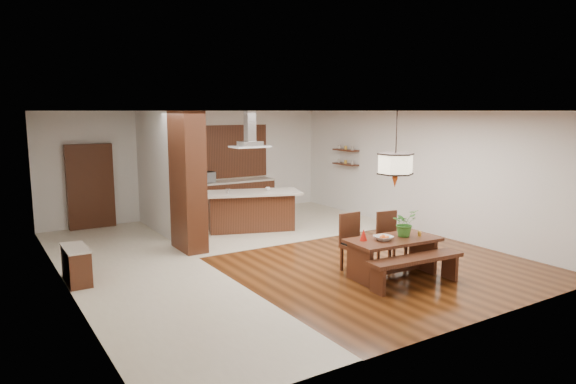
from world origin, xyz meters
TOP-DOWN VIEW (x-y plane):
  - room_shell at (0.00, 0.00)m, footprint 9.00×9.04m
  - tile_hallway at (-2.75, 0.00)m, footprint 2.50×9.00m
  - tile_kitchen at (1.25, 2.50)m, footprint 5.50×4.00m
  - soffit_band at (0.00, 0.00)m, footprint 8.00×9.00m
  - partition_pier at (-1.40, 1.20)m, footprint 0.45×1.00m
  - partition_stub at (-1.40, 3.30)m, footprint 0.18×2.40m
  - hallway_console at (-3.81, 0.20)m, footprint 0.37×0.88m
  - hallway_doorway at (-2.70, 4.40)m, footprint 1.10×0.20m
  - rear_counter at (1.00, 4.20)m, footprint 2.60×0.62m
  - kitchen_window at (1.00, 4.46)m, footprint 2.60×0.08m
  - shelf_lower at (3.87, 2.60)m, footprint 0.26×0.90m
  - shelf_upper at (3.87, 2.60)m, footprint 0.26×0.90m
  - dining_table at (0.99, -2.37)m, footprint 1.69×0.93m
  - dining_bench at (0.95, -2.96)m, footprint 1.81×0.52m
  - dining_chair_left at (0.61, -1.84)m, footprint 0.47×0.47m
  - dining_chair_right at (1.43, -1.90)m, footprint 0.51×0.51m
  - pendant_lantern at (0.99, -2.37)m, footprint 0.64×0.64m
  - foliage_plant at (1.27, -2.35)m, footprint 0.47×0.41m
  - fruit_bowl at (0.76, -2.37)m, footprint 0.32×0.32m
  - napkin_cone at (0.45, -2.20)m, footprint 0.16×0.16m
  - gold_ornament at (1.51, -2.49)m, footprint 0.07×0.07m
  - kitchen_island at (0.54, 2.08)m, footprint 2.54×1.72m
  - range_hood at (0.54, 2.08)m, footprint 0.90×0.55m
  - island_cup at (0.94, 1.94)m, footprint 0.14×0.14m
  - microwave at (0.22, 4.17)m, footprint 0.61×0.50m

SIDE VIEW (x-z plane):
  - tile_hallway at x=-2.75m, z-range 0.00..0.01m
  - tile_kitchen at x=1.25m, z-range 0.00..0.01m
  - dining_bench at x=0.95m, z-range 0.00..0.50m
  - hallway_console at x=-3.81m, z-range 0.00..0.63m
  - rear_counter at x=1.00m, z-range 0.00..0.95m
  - kitchen_island at x=0.54m, z-range 0.01..0.98m
  - dining_table at x=0.99m, z-range 0.16..0.84m
  - dining_chair_right at x=1.43m, z-range 0.00..1.01m
  - dining_chair_left at x=0.61m, z-range 0.00..1.06m
  - fruit_bowl at x=0.76m, z-range 0.68..0.76m
  - gold_ornament at x=1.51m, z-range 0.68..0.78m
  - napkin_cone at x=0.45m, z-range 0.68..0.89m
  - foliage_plant at x=1.27m, z-range 0.68..1.17m
  - island_cup at x=0.94m, z-range 0.97..1.06m
  - hallway_doorway at x=-2.70m, z-range 0.00..2.10m
  - microwave at x=0.22m, z-range 0.95..1.25m
  - shelf_lower at x=3.87m, z-range 1.38..1.42m
  - partition_pier at x=-1.40m, z-range 0.00..2.90m
  - partition_stub at x=-1.40m, z-range 0.00..2.90m
  - kitchen_window at x=1.00m, z-range 1.00..2.50m
  - shelf_upper at x=3.87m, z-range 1.78..1.82m
  - room_shell at x=0.00m, z-range 0.60..3.52m
  - pendant_lantern at x=0.99m, z-range 1.59..2.90m
  - range_hood at x=0.54m, z-range 2.03..2.90m
  - soffit_band at x=0.00m, z-range 2.88..2.89m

